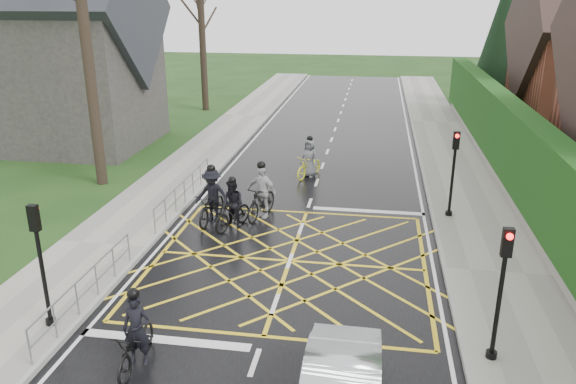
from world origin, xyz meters
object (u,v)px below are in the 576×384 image
(cyclist_rear, at_px, (136,341))
(cyclist_back, at_px, (233,209))
(cyclist_front, at_px, (261,197))
(cyclist_lead, at_px, (309,163))
(cyclist_mid, at_px, (212,201))

(cyclist_rear, height_order, cyclist_back, cyclist_back)
(cyclist_back, relative_size, cyclist_front, 0.87)
(cyclist_rear, distance_m, cyclist_back, 7.65)
(cyclist_lead, bearing_deg, cyclist_back, -83.62)
(cyclist_back, bearing_deg, cyclist_lead, 97.45)
(cyclist_front, bearing_deg, cyclist_rear, -81.12)
(cyclist_rear, distance_m, cyclist_mid, 8.19)
(cyclist_rear, bearing_deg, cyclist_mid, 93.43)
(cyclist_back, distance_m, cyclist_lead, 6.37)
(cyclist_back, distance_m, cyclist_mid, 1.01)
(cyclist_back, bearing_deg, cyclist_rear, -66.65)
(cyclist_back, xyz_separation_m, cyclist_front, (0.77, 1.12, 0.07))
(cyclist_mid, bearing_deg, cyclist_back, -24.56)
(cyclist_lead, bearing_deg, cyclist_front, -79.10)
(cyclist_back, height_order, cyclist_front, cyclist_front)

